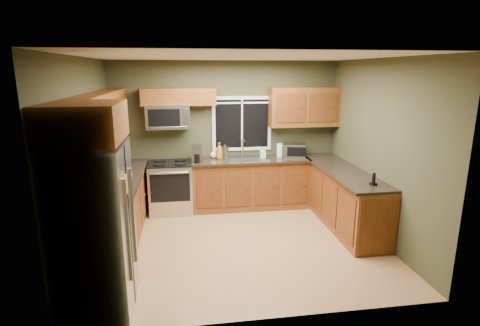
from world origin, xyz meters
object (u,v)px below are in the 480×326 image
object	(u,v)px
refrigerator	(95,230)
paper_towel_roll	(280,150)
kettle	(225,152)
toaster_oven	(294,150)
soap_bottle_b	(263,153)
cordless_phone	(373,182)
microwave	(168,117)
soap_bottle_c	(214,154)
soap_bottle_a	(219,151)
coffee_maker	(197,154)
range	(171,187)

from	to	relation	value
refrigerator	paper_towel_roll	world-z (taller)	refrigerator
refrigerator	kettle	world-z (taller)	refrigerator
toaster_oven	paper_towel_roll	xyz separation A→B (m)	(-0.27, 0.04, -0.00)
soap_bottle_b	kettle	bearing A→B (deg)	176.63
cordless_phone	microwave	bearing A→B (deg)	145.58
microwave	refrigerator	bearing A→B (deg)	-103.34
soap_bottle_c	cordless_phone	world-z (taller)	cordless_phone
kettle	soap_bottle_b	xyz separation A→B (m)	(0.70, -0.04, -0.02)
refrigerator	toaster_oven	world-z (taller)	refrigerator
toaster_oven	kettle	distance (m)	1.31
soap_bottle_a	soap_bottle_b	size ratio (longest dim) A/B	1.48
toaster_oven	kettle	xyz separation A→B (m)	(-1.31, 0.03, -0.00)
kettle	soap_bottle_b	distance (m)	0.70
paper_towel_roll	soap_bottle_b	bearing A→B (deg)	-170.60
soap_bottle_a	cordless_phone	world-z (taller)	soap_bottle_a
coffee_maker	refrigerator	bearing A→B (deg)	-113.50
soap_bottle_b	range	bearing A→B (deg)	-178.50
cordless_phone	paper_towel_roll	bearing A→B (deg)	113.95
coffee_maker	soap_bottle_b	world-z (taller)	coffee_maker
soap_bottle_c	refrigerator	bearing A→B (deg)	-116.75
soap_bottle_c	cordless_phone	bearing A→B (deg)	-44.10
kettle	soap_bottle_b	size ratio (longest dim) A/B	1.34
toaster_oven	soap_bottle_c	world-z (taller)	toaster_oven
microwave	soap_bottle_a	size ratio (longest dim) A/B	2.51
range	soap_bottle_c	bearing A→B (deg)	12.96
soap_bottle_a	soap_bottle_b	bearing A→B (deg)	-3.19
cordless_phone	soap_bottle_c	bearing A→B (deg)	135.90
soap_bottle_a	toaster_oven	bearing A→B (deg)	-1.21
soap_bottle_a	refrigerator	bearing A→B (deg)	-119.07
kettle	soap_bottle_c	bearing A→B (deg)	153.87
soap_bottle_c	coffee_maker	bearing A→B (deg)	-140.40
microwave	paper_towel_roll	distance (m)	2.14
toaster_oven	soap_bottle_b	distance (m)	0.60
range	paper_towel_roll	distance (m)	2.12
coffee_maker	soap_bottle_a	xyz separation A→B (m)	(0.42, 0.17, 0.01)
refrigerator	soap_bottle_a	world-z (taller)	refrigerator
coffee_maker	soap_bottle_c	size ratio (longest dim) A/B	1.81
toaster_oven	cordless_phone	distance (m)	2.01
coffee_maker	paper_towel_roll	xyz separation A→B (m)	(1.55, 0.18, -0.02)
coffee_maker	cordless_phone	distance (m)	3.00
kettle	soap_bottle_c	distance (m)	0.23
coffee_maker	soap_bottle_c	bearing A→B (deg)	39.60
refrigerator	soap_bottle_b	world-z (taller)	refrigerator
toaster_oven	kettle	size ratio (longest dim) A/B	1.70
range	soap_bottle_c	world-z (taller)	soap_bottle_c
soap_bottle_a	soap_bottle_c	distance (m)	0.15
microwave	coffee_maker	size ratio (longest dim) A/B	2.53
coffee_maker	microwave	bearing A→B (deg)	155.70
toaster_oven	kettle	bearing A→B (deg)	178.84
refrigerator	soap_bottle_a	size ratio (longest dim) A/B	5.95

